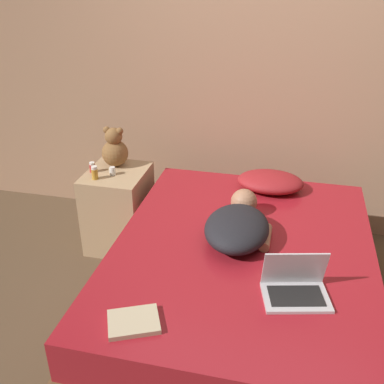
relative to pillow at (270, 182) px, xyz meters
The scene contains 12 objects.
ground_plane 0.95m from the pillow, 97.02° to the right, with size 12.00×12.00×0.00m, color brown.
wall_back 0.86m from the pillow, 100.57° to the left, with size 8.00×0.06×2.60m.
bed 0.81m from the pillow, 97.02° to the right, with size 1.47×1.88×0.53m.
nightstand 1.14m from the pillow, behind, with size 0.42×0.48×0.60m.
pillow is the anchor object (origin of this frame).
person_lying 0.66m from the pillow, 101.60° to the right, with size 0.38×0.64×0.17m.
laptop 1.11m from the pillow, 79.52° to the right, with size 0.35×0.28×0.22m.
teddy_bear 1.15m from the pillow, behind, with size 0.19×0.19×0.30m.
bottle_white 1.11m from the pillow, behind, with size 0.04×0.04×0.06m.
bottle_red 1.27m from the pillow, behind, with size 0.04×0.04×0.07m.
bottle_amber 1.22m from the pillow, 167.83° to the right, with size 0.04×0.04×0.10m.
book 1.53m from the pillow, 108.44° to the right, with size 0.28×0.25×0.02m.
Camera 1 is at (0.20, -2.12, 1.97)m, focal length 42.00 mm.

